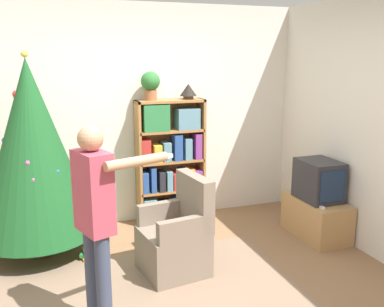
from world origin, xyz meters
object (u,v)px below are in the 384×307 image
Objects in this scene: christmas_tree at (33,149)px; armchair at (177,239)px; television at (319,180)px; standing_person at (96,213)px; table_lamp at (188,90)px; bookshelf at (170,162)px; potted_plant at (151,84)px.

christmas_tree reaches higher than armchair.
standing_person is (-2.52, -0.88, 0.25)m from television.
christmas_tree is (-2.94, 0.61, 0.44)m from television.
table_lamp is at bearing 125.29° from standing_person.
bookshelf is 1.35m from armchair.
christmas_tree is at bearing -163.03° from potted_plant.
television is 1.77m from armchair.
bookshelf is 0.96m from potted_plant.
armchair is at bearing 109.22° from standing_person.
bookshelf is 3.06× the size of television.
christmas_tree is at bearing 168.24° from television.
christmas_tree reaches higher than potted_plant.
christmas_tree is 6.24× the size of potted_plant.
bookshelf is 7.48× the size of table_lamp.
armchair is at bearing -34.97° from christmas_tree.
potted_plant is at bearing 180.00° from table_lamp.
television is 2.18m from potted_plant.
standing_person is (-1.11, -1.88, 0.16)m from bookshelf.
standing_person is at bearing -74.24° from christmas_tree.
bookshelf reaches higher than television.
armchair is at bearing -113.56° from table_lamp.
table_lamp is (0.46, -0.00, -0.09)m from potted_plant.
christmas_tree is at bearing -167.26° from table_lamp.
armchair is (-0.31, -1.25, -0.43)m from bookshelf.
television is 1.49× the size of potted_plant.
christmas_tree is at bearing 176.55° from standing_person.
armchair is 2.80× the size of potted_plant.
christmas_tree is 10.26× the size of table_lamp.
potted_plant is (-0.22, 0.01, 0.94)m from bookshelf.
armchair is (1.22, -0.85, -0.78)m from christmas_tree.
potted_plant is at bearing 148.18° from television.
television is at bearing -35.52° from bookshelf.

